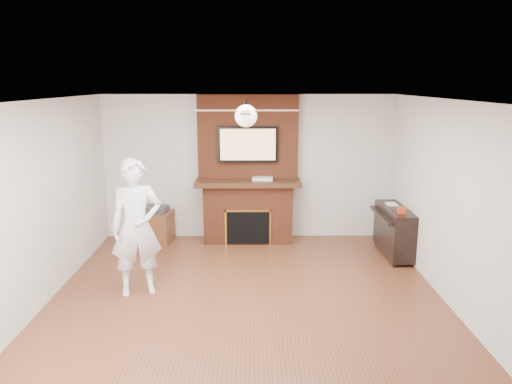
{
  "coord_description": "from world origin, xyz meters",
  "views": [
    {
      "loc": [
        0.07,
        -5.82,
        2.71
      ],
      "look_at": [
        0.12,
        0.9,
        1.22
      ],
      "focal_mm": 35.0,
      "sensor_mm": 36.0,
      "label": 1
    }
  ],
  "objects_px": {
    "person": "(137,227)",
    "piano": "(394,230)",
    "side_table": "(156,225)",
    "fireplace": "(248,184)"
  },
  "relations": [
    {
      "from": "fireplace",
      "to": "person",
      "type": "relative_size",
      "value": 1.41
    },
    {
      "from": "fireplace",
      "to": "piano",
      "type": "relative_size",
      "value": 2.11
    },
    {
      "from": "person",
      "to": "piano",
      "type": "xyz_separation_m",
      "value": [
        3.72,
        1.42,
        -0.47
      ]
    },
    {
      "from": "fireplace",
      "to": "side_table",
      "type": "distance_m",
      "value": 1.75
    },
    {
      "from": "piano",
      "to": "fireplace",
      "type": "bearing_deg",
      "value": 159.84
    },
    {
      "from": "side_table",
      "to": "person",
      "type": "bearing_deg",
      "value": -78.13
    },
    {
      "from": "fireplace",
      "to": "side_table",
      "type": "bearing_deg",
      "value": -177.59
    },
    {
      "from": "person",
      "to": "side_table",
      "type": "distance_m",
      "value": 2.26
    },
    {
      "from": "person",
      "to": "side_table",
      "type": "relative_size",
      "value": 2.89
    },
    {
      "from": "fireplace",
      "to": "piano",
      "type": "bearing_deg",
      "value": -19.38
    }
  ]
}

